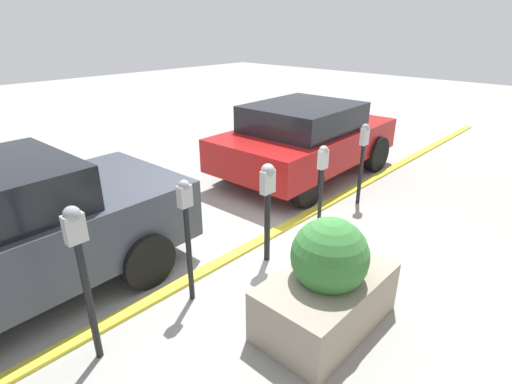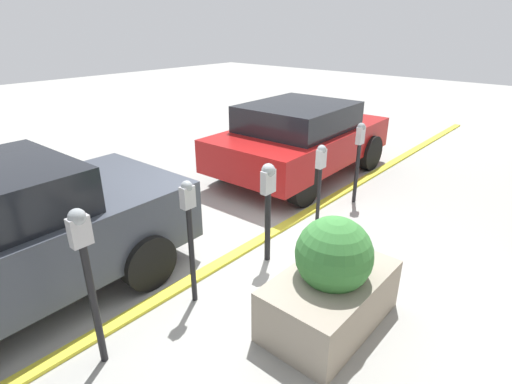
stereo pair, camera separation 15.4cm
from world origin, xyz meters
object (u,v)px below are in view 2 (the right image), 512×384
object	(u,v)px
parking_meter_nearest	(86,262)
parking_meter_fourth	(320,170)
parking_meter_second	(189,223)
planter_box	(331,283)
parking_meter_farthest	(359,150)
parked_car_middle	(301,137)
parking_meter_middle	(268,195)

from	to	relation	value
parking_meter_nearest	parking_meter_fourth	distance (m)	3.50
parking_meter_second	planter_box	distance (m)	1.57
parking_meter_second	planter_box	world-z (taller)	parking_meter_second
parking_meter_second	parking_meter_farthest	size ratio (longest dim) A/B	1.03
planter_box	parked_car_middle	bearing A→B (deg)	39.40
parking_meter_farthest	planter_box	world-z (taller)	parking_meter_farthest
planter_box	parking_meter_fourth	bearing A→B (deg)	36.40
parking_meter_second	parked_car_middle	world-z (taller)	parked_car_middle
parking_meter_fourth	planter_box	bearing A→B (deg)	-143.60
parking_meter_fourth	parking_meter_farthest	distance (m)	1.24
parking_meter_second	parking_meter_fourth	bearing A→B (deg)	-2.14
parking_meter_fourth	parking_meter_second	bearing A→B (deg)	177.86
parking_meter_fourth	parking_meter_middle	bearing A→B (deg)	179.72
parking_meter_middle	parking_meter_nearest	bearing A→B (deg)	178.87
parking_meter_nearest	planter_box	xyz separation A→B (m)	(1.81, -1.29, -0.58)
parking_meter_second	parked_car_middle	size ratio (longest dim) A/B	0.36
parking_meter_second	parking_meter_farthest	bearing A→B (deg)	-0.79
parking_meter_fourth	parking_meter_farthest	xyz separation A→B (m)	(1.23, 0.04, 0.02)
parking_meter_fourth	parked_car_middle	distance (m)	2.32
parking_meter_middle	planter_box	world-z (taller)	parking_meter_middle
parking_meter_fourth	parking_meter_nearest	bearing A→B (deg)	179.16
parking_meter_farthest	parking_meter_middle	bearing A→B (deg)	-179.21
parking_meter_second	parking_meter_fourth	xyz separation A→B (m)	(2.36, -0.09, -0.04)
parking_meter_fourth	parked_car_middle	size ratio (longest dim) A/B	0.33
parking_meter_middle	parked_car_middle	bearing A→B (deg)	28.11
parking_meter_nearest	parking_meter_farthest	bearing A→B (deg)	-0.15
parking_meter_nearest	parking_meter_middle	size ratio (longest dim) A/B	1.16
parking_meter_nearest	parking_meter_second	bearing A→B (deg)	1.86
parking_meter_nearest	parking_meter_farthest	distance (m)	4.73
parking_meter_farthest	parked_car_middle	size ratio (longest dim) A/B	0.35
parking_meter_middle	parking_meter_farthest	bearing A→B (deg)	0.79
parked_car_middle	parking_meter_second	bearing A→B (deg)	-162.34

